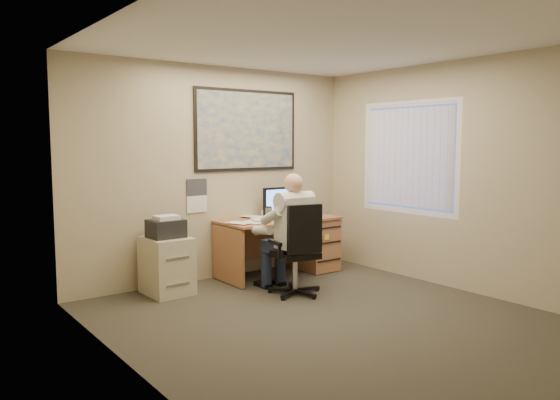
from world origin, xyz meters
TOP-DOWN VIEW (x-y plane):
  - room_shell at (0.00, 0.00)m, footprint 4.00×4.50m
  - desk at (1.04, 1.90)m, footprint 1.60×0.97m
  - world_map at (0.46, 2.23)m, footprint 1.56×0.03m
  - wall_calendar at (-0.29, 2.24)m, footprint 0.28×0.01m
  - window_blinds at (1.97, 0.80)m, footprint 0.06×1.40m
  - filing_cabinet at (-0.87, 1.92)m, footprint 0.49×0.58m
  - office_chair at (0.31, 0.97)m, footprint 0.74×0.74m
  - person at (0.31, 1.05)m, footprint 0.61×0.86m

SIDE VIEW (x-z plane):
  - office_chair at x=0.31m, z-range -0.22..0.84m
  - filing_cabinet at x=-0.87m, z-range -0.07..0.85m
  - desk at x=1.04m, z-range -0.12..1.01m
  - person at x=0.31m, z-range 0.00..1.39m
  - wall_calendar at x=-0.29m, z-range 0.87..1.29m
  - room_shell at x=0.00m, z-range 0.00..2.70m
  - window_blinds at x=1.97m, z-range 0.90..2.20m
  - world_map at x=0.46m, z-range 1.37..2.43m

